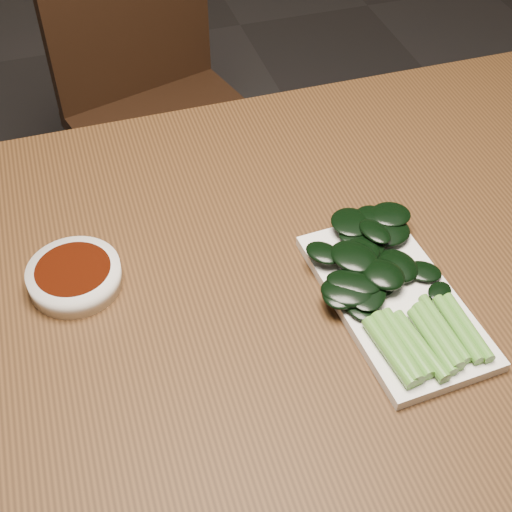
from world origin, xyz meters
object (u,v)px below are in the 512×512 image
object	(u,v)px
table	(259,323)
sauce_bowl	(75,276)
serving_plate	(394,299)
chair_far	(158,98)
gai_lan	(382,280)

from	to	relation	value
table	sauce_bowl	size ratio (longest dim) A/B	12.30
table	serving_plate	distance (m)	0.18
table	chair_far	world-z (taller)	chair_far
chair_far	sauce_bowl	distance (m)	0.86
table	gai_lan	size ratio (longest dim) A/B	5.01
serving_plate	gai_lan	bearing A→B (deg)	117.19
table	serving_plate	world-z (taller)	serving_plate
sauce_bowl	gai_lan	world-z (taller)	gai_lan
gai_lan	sauce_bowl	bearing A→B (deg)	160.34
table	gai_lan	xyz separation A→B (m)	(0.14, -0.05, 0.10)
chair_far	serving_plate	size ratio (longest dim) A/B	3.22
chair_far	sauce_bowl	world-z (taller)	chair_far
serving_plate	gai_lan	size ratio (longest dim) A/B	0.99
sauce_bowl	serving_plate	distance (m)	0.39
table	serving_plate	size ratio (longest dim) A/B	5.06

